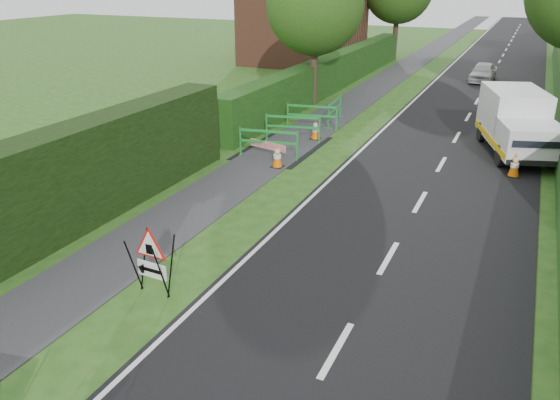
% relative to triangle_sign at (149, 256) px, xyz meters
% --- Properties ---
extents(ground, '(120.00, 120.00, 0.00)m').
position_rel_triangle_sign_xyz_m(ground, '(1.37, -1.15, -0.85)').
color(ground, '#204D16').
rests_on(ground, ground).
extents(road_surface, '(6.00, 90.00, 0.02)m').
position_rel_triangle_sign_xyz_m(road_surface, '(3.87, 33.85, -0.85)').
color(road_surface, black).
rests_on(road_surface, ground).
extents(footpath, '(2.00, 90.00, 0.02)m').
position_rel_triangle_sign_xyz_m(footpath, '(-1.63, 33.85, -0.85)').
color(footpath, '#2D2D30').
rests_on(footpath, ground).
extents(hedge_west_far, '(1.00, 24.00, 1.80)m').
position_rel_triangle_sign_xyz_m(hedge_west_far, '(-3.63, 20.85, -0.85)').
color(hedge_west_far, '#14380F').
rests_on(hedge_west_far, ground).
extents(house_west, '(7.50, 7.40, 7.88)m').
position_rel_triangle_sign_xyz_m(house_west, '(-8.63, 28.85, 2.05)').
color(house_west, brown).
rests_on(house_west, ground).
extents(tree_nw, '(4.40, 4.40, 6.70)m').
position_rel_triangle_sign_xyz_m(tree_nw, '(-3.23, 16.85, 3.63)').
color(tree_nw, '#2D2116').
rests_on(tree_nw, ground).
extents(triangle_sign, '(0.87, 0.87, 1.22)m').
position_rel_triangle_sign_xyz_m(triangle_sign, '(0.00, 0.00, 0.00)').
color(triangle_sign, black).
rests_on(triangle_sign, ground).
extents(works_van, '(3.08, 4.91, 2.10)m').
position_rel_triangle_sign_xyz_m(works_van, '(5.91, 12.77, 0.26)').
color(works_van, silver).
rests_on(works_van, ground).
extents(traffic_cone_0, '(0.38, 0.38, 0.79)m').
position_rel_triangle_sign_xyz_m(traffic_cone_0, '(6.08, 10.13, -0.46)').
color(traffic_cone_0, black).
rests_on(traffic_cone_0, ground).
extents(traffic_cone_1, '(0.38, 0.38, 0.79)m').
position_rel_triangle_sign_xyz_m(traffic_cone_1, '(6.28, 11.89, -0.46)').
color(traffic_cone_1, black).
rests_on(traffic_cone_1, ground).
extents(traffic_cone_2, '(0.38, 0.38, 0.79)m').
position_rel_triangle_sign_xyz_m(traffic_cone_2, '(6.68, 14.55, -0.46)').
color(traffic_cone_2, black).
rests_on(traffic_cone_2, ground).
extents(traffic_cone_3, '(0.38, 0.38, 0.79)m').
position_rel_triangle_sign_xyz_m(traffic_cone_3, '(-0.94, 7.87, -0.46)').
color(traffic_cone_3, black).
rests_on(traffic_cone_3, ground).
extents(traffic_cone_4, '(0.38, 0.38, 0.79)m').
position_rel_triangle_sign_xyz_m(traffic_cone_4, '(-0.98, 11.38, -0.46)').
color(traffic_cone_4, black).
rests_on(traffic_cone_4, ground).
extents(ped_barrier_0, '(2.09, 0.71, 1.00)m').
position_rel_triangle_sign_xyz_m(ped_barrier_0, '(-1.64, 8.67, -0.22)').
color(ped_barrier_0, '#18862E').
rests_on(ped_barrier_0, ground).
extents(ped_barrier_1, '(2.08, 0.83, 1.00)m').
position_rel_triangle_sign_xyz_m(ped_barrier_1, '(-1.67, 10.82, -0.22)').
color(ped_barrier_1, '#18862E').
rests_on(ped_barrier_1, ground).
extents(ped_barrier_2, '(2.09, 0.73, 1.00)m').
position_rel_triangle_sign_xyz_m(ped_barrier_2, '(-1.65, 12.73, -0.22)').
color(ped_barrier_2, '#18862E').
rests_on(ped_barrier_2, ground).
extents(ped_barrier_3, '(0.52, 2.08, 1.00)m').
position_rel_triangle_sign_xyz_m(ped_barrier_3, '(-1.14, 14.03, -0.22)').
color(ped_barrier_3, '#18862E').
rests_on(ped_barrier_3, ground).
extents(redwhite_plank, '(1.47, 0.38, 0.25)m').
position_rel_triangle_sign_xyz_m(redwhite_plank, '(-1.63, 8.60, -0.85)').
color(redwhite_plank, red).
rests_on(redwhite_plank, ground).
extents(hatchback_car, '(1.40, 3.22, 1.08)m').
position_rel_triangle_sign_xyz_m(hatchback_car, '(3.53, 26.44, -0.31)').
color(hatchback_car, silver).
rests_on(hatchback_car, ground).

